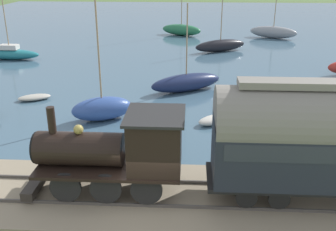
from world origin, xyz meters
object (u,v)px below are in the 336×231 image
sailboat_gray (273,32)px  rowboat_mid_harbor (279,113)px  sailboat_navy (186,82)px  sailboat_blue (102,108)px  sailboat_green (181,30)px  steam_locomotive (121,148)px  rowboat_far_out (34,97)px  sailboat_black (220,45)px  sailboat_teal (10,54)px  rowboat_near_shore (215,120)px

sailboat_gray → rowboat_mid_harbor: size_ratio=2.63×
sailboat_gray → sailboat_navy: bearing=177.2°
sailboat_blue → sailboat_green: sailboat_green is taller
steam_locomotive → rowboat_mid_harbor: bearing=-38.5°
steam_locomotive → sailboat_navy: bearing=-8.4°
sailboat_navy → rowboat_mid_harbor: bearing=-159.4°
sailboat_navy → rowboat_mid_harbor: sailboat_navy is taller
sailboat_gray → rowboat_far_out: bearing=162.5°
sailboat_black → rowboat_mid_harbor: 18.75m
sailboat_blue → sailboat_gray: bearing=-52.0°
sailboat_green → rowboat_far_out: size_ratio=4.15×
sailboat_teal → sailboat_green: bearing=-47.2°
steam_locomotive → rowboat_near_shore: size_ratio=2.39×
rowboat_far_out → rowboat_mid_harbor: bearing=-122.2°
rowboat_near_shore → sailboat_black: bearing=-38.1°
sailboat_navy → rowboat_near_shore: (-6.15, -1.80, -0.39)m
rowboat_far_out → sailboat_blue: bearing=-145.7°
sailboat_black → sailboat_blue: size_ratio=0.70×
sailboat_teal → sailboat_blue: 19.32m
sailboat_navy → rowboat_mid_harbor: size_ratio=2.05×
steam_locomotive → rowboat_far_out: steam_locomotive is taller
sailboat_green → sailboat_black: bearing=-132.3°
sailboat_blue → rowboat_near_shore: bearing=-115.2°
sailboat_navy → rowboat_near_shore: size_ratio=2.53×
steam_locomotive → sailboat_navy: size_ratio=0.95×
sailboat_green → rowboat_near_shore: 29.65m
steam_locomotive → sailboat_green: bearing=-1.8°
sailboat_teal → rowboat_mid_harbor: 26.68m
sailboat_black → rowboat_far_out: 21.39m
sailboat_gray → sailboat_teal: bearing=137.8°
sailboat_navy → steam_locomotive: bearing=142.3°
rowboat_near_shore → rowboat_mid_harbor: (1.34, -3.90, -0.01)m
sailboat_blue → rowboat_far_out: (3.30, 5.43, -0.56)m
rowboat_mid_harbor → rowboat_near_shore: bearing=138.3°
sailboat_teal → sailboat_blue: (-14.95, -12.23, 0.18)m
steam_locomotive → sailboat_blue: size_ratio=0.63×
sailboat_green → rowboat_mid_harbor: 28.95m
sailboat_black → sailboat_teal: 21.05m
sailboat_black → steam_locomotive: bearing=141.5°
sailboat_black → sailboat_green: 10.51m
steam_locomotive → rowboat_far_out: (12.08, 8.14, -2.30)m
rowboat_near_shore → rowboat_far_out: bearing=40.2°
sailboat_blue → sailboat_black: bearing=-46.1°
steam_locomotive → sailboat_teal: (23.73, 14.94, -1.91)m
sailboat_black → rowboat_far_out: size_ratio=2.76×
rowboat_mid_harbor → sailboat_teal: bearing=88.1°
sailboat_teal → sailboat_green: sailboat_green is taller
sailboat_gray → sailboat_blue: 31.88m
sailboat_navy → sailboat_gray: size_ratio=0.78×
rowboat_far_out → sailboat_teal: bearing=5.8°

